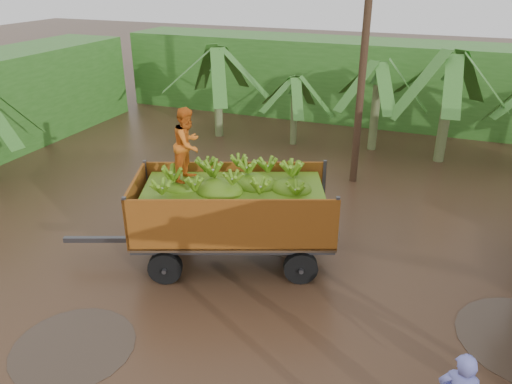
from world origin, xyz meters
TOP-DOWN VIEW (x-y plane):
  - ground at (0.00, 0.00)m, footprint 100.00×100.00m
  - hedge_north at (-2.00, 16.00)m, footprint 22.00×3.00m
  - banana_trailer at (-1.97, 2.29)m, footprint 6.49×3.83m
  - utility_pole at (-0.20, 8.35)m, footprint 1.20×0.24m
  - banana_plants at (-3.48, 6.74)m, footprint 24.69×20.25m

SIDE VIEW (x-z plane):
  - ground at x=0.00m, z-range 0.00..0.00m
  - banana_trailer at x=-1.97m, z-range -0.50..3.36m
  - banana_plants at x=-3.48m, z-range -0.25..3.85m
  - hedge_north at x=-2.00m, z-range 0.00..3.60m
  - utility_pole at x=-0.20m, z-range 0.06..7.39m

